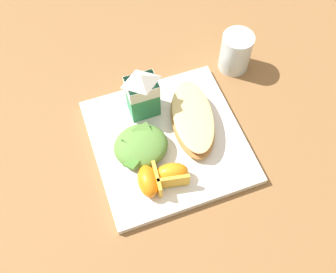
{
  "coord_description": "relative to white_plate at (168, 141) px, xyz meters",
  "views": [
    {
      "loc": [
        -0.12,
        -0.34,
        0.66
      ],
      "look_at": [
        0.0,
        0.0,
        0.03
      ],
      "focal_mm": 41.67,
      "sensor_mm": 36.0,
      "label": 1
    }
  ],
  "objects": [
    {
      "name": "ground",
      "position": [
        0.0,
        0.0,
        -0.01
      ],
      "size": [
        3.0,
        3.0,
        0.0
      ],
      "primitive_type": "plane",
      "color": "olive"
    },
    {
      "name": "white_plate",
      "position": [
        0.0,
        0.0,
        0.0
      ],
      "size": [
        0.28,
        0.28,
        0.02
      ],
      "primitive_type": "cube",
      "color": "white",
      "rests_on": "ground"
    },
    {
      "name": "cheesy_pizza_bread",
      "position": [
        0.06,
        0.02,
        0.03
      ],
      "size": [
        0.11,
        0.18,
        0.04
      ],
      "color": "#B77F42",
      "rests_on": "white_plate"
    },
    {
      "name": "green_salad_pile",
      "position": [
        -0.06,
        -0.01,
        0.03
      ],
      "size": [
        0.1,
        0.09,
        0.04
      ],
      "color": "#5B8E3D",
      "rests_on": "white_plate"
    },
    {
      "name": "milk_carton",
      "position": [
        -0.02,
        0.08,
        0.07
      ],
      "size": [
        0.06,
        0.04,
        0.11
      ],
      "color": "#2D8451",
      "rests_on": "white_plate"
    },
    {
      "name": "orange_wedge_front",
      "position": [
        -0.06,
        -0.08,
        0.03
      ],
      "size": [
        0.04,
        0.06,
        0.04
      ],
      "color": "orange",
      "rests_on": "white_plate"
    },
    {
      "name": "orange_wedge_middle",
      "position": [
        -0.02,
        -0.08,
        0.03
      ],
      "size": [
        0.07,
        0.05,
        0.04
      ],
      "color": "orange",
      "rests_on": "white_plate"
    },
    {
      "name": "drinking_clear_cup",
      "position": [
        0.2,
        0.13,
        0.04
      ],
      "size": [
        0.06,
        0.06,
        0.09
      ],
      "primitive_type": "cylinder",
      "color": "silver",
      "rests_on": "ground"
    }
  ]
}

